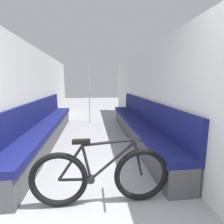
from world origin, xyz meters
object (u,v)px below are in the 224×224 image
bench_seat_row_left (46,130)px  bicycle (101,176)px  grab_pole_near (89,92)px  bench_seat_row_right (138,127)px

bench_seat_row_left → bicycle: (1.19, -2.24, 0.02)m
bicycle → bench_seat_row_left: bearing=105.1°
bench_seat_row_left → grab_pole_near: 2.40m
grab_pole_near → bench_seat_row_right: bearing=-59.3°
bench_seat_row_left → bicycle: 2.53m
bench_seat_row_left → grab_pole_near: bearing=63.7°
bench_seat_row_right → bicycle: bearing=-114.9°
bicycle → grab_pole_near: (-0.18, 4.28, 0.74)m
bench_seat_row_right → grab_pole_near: bearing=120.7°
bench_seat_row_left → grab_pole_near: size_ratio=2.07×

